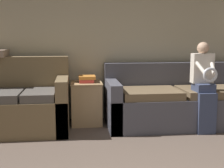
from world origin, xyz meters
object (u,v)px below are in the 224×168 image
(couch_main, at_px, (176,103))
(couch_side, at_px, (8,105))
(child_left_seated, at_px, (204,83))
(side_shelf, at_px, (86,102))
(book_stack, at_px, (87,79))

(couch_main, relative_size, couch_side, 1.26)
(couch_side, relative_size, child_left_seated, 1.35)
(child_left_seated, height_order, side_shelf, child_left_seated)
(couch_main, bearing_deg, book_stack, 171.42)
(couch_side, distance_m, child_left_seated, 2.73)
(couch_side, height_order, side_shelf, couch_side)
(side_shelf, xyz_separation_m, book_stack, (0.01, 0.01, 0.36))
(side_shelf, relative_size, book_stack, 2.09)
(book_stack, bearing_deg, couch_side, -167.28)
(couch_main, xyz_separation_m, couch_side, (-2.44, -0.05, 0.03))
(child_left_seated, distance_m, book_stack, 1.70)
(book_stack, bearing_deg, child_left_seated, -20.64)
(couch_side, height_order, child_left_seated, child_left_seated)
(couch_main, xyz_separation_m, child_left_seated, (0.26, -0.40, 0.35))
(couch_side, distance_m, book_stack, 1.18)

